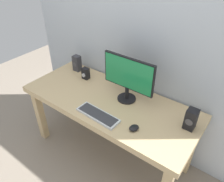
# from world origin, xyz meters

# --- Properties ---
(ground_plane) EXTENTS (6.00, 6.00, 0.00)m
(ground_plane) POSITION_xyz_m (0.00, 0.00, 0.00)
(ground_plane) COLOR gray
(wall_back) EXTENTS (2.64, 0.04, 3.00)m
(wall_back) POSITION_xyz_m (0.00, 0.40, 1.50)
(wall_back) COLOR #B2BCC6
(wall_back) RESTS_ON ground_plane
(desk) EXTENTS (1.72, 0.72, 0.75)m
(desk) POSITION_xyz_m (0.00, 0.00, 0.65)
(desk) COLOR tan
(desk) RESTS_ON ground_plane
(monitor) EXTENTS (0.51, 0.18, 0.44)m
(monitor) POSITION_xyz_m (0.13, 0.12, 1.00)
(monitor) COLOR black
(monitor) RESTS_ON desk
(keyboard_primary) EXTENTS (0.41, 0.15, 0.02)m
(keyboard_primary) POSITION_xyz_m (0.07, -0.24, 0.76)
(keyboard_primary) COLOR silver
(keyboard_primary) RESTS_ON desk
(mouse) EXTENTS (0.09, 0.10, 0.03)m
(mouse) POSITION_xyz_m (0.40, -0.19, 0.76)
(mouse) COLOR black
(mouse) RESTS_ON desk
(speaker_right) EXTENTS (0.09, 0.09, 0.18)m
(speaker_right) POSITION_xyz_m (0.75, 0.10, 0.84)
(speaker_right) COLOR black
(speaker_right) RESTS_ON desk
(speaker_left) EXTENTS (0.08, 0.08, 0.18)m
(speaker_left) POSITION_xyz_m (-0.64, 0.23, 0.84)
(speaker_left) COLOR #333338
(speaker_left) RESTS_ON desk
(audio_controller) EXTENTS (0.07, 0.07, 0.13)m
(audio_controller) POSITION_xyz_m (-0.44, 0.16, 0.81)
(audio_controller) COLOR black
(audio_controller) RESTS_ON desk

